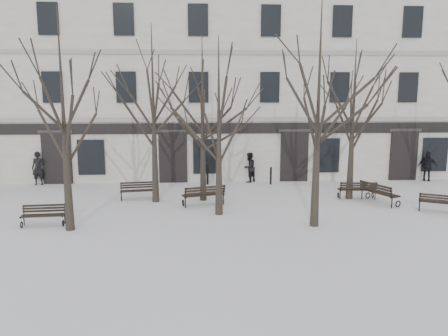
{
  "coord_description": "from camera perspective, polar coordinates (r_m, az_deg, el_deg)",
  "views": [
    {
      "loc": [
        -1.97,
        -16.83,
        5.04
      ],
      "look_at": [
        -0.86,
        3.0,
        1.66
      ],
      "focal_mm": 35.0,
      "sensor_mm": 36.0,
      "label": 1
    }
  ],
  "objects": [
    {
      "name": "bench_1",
      "position": [
        19.89,
        -2.66,
        -3.47
      ],
      "size": [
        2.01,
        1.21,
        0.96
      ],
      "rotation": [
        0.0,
        0.0,
        3.44
      ],
      "color": "black",
      "rests_on": "ground"
    },
    {
      "name": "tree_4",
      "position": [
        20.36,
        -9.26,
        9.69
      ],
      "size": [
        5.7,
        5.7,
        8.14
      ],
      "color": "black",
      "rests_on": "ground"
    },
    {
      "name": "bench_5",
      "position": [
        21.51,
        19.55,
        -3.0
      ],
      "size": [
        1.4,
        2.03,
        0.98
      ],
      "rotation": [
        0.0,
        0.0,
        1.97
      ],
      "color": "black",
      "rests_on": "ground"
    },
    {
      "name": "bench_4",
      "position": [
        22.06,
        17.0,
        -2.68
      ],
      "size": [
        1.81,
        0.77,
        0.89
      ],
      "rotation": [
        0.0,
        0.0,
        3.07
      ],
      "color": "black",
      "rests_on": "ground"
    },
    {
      "name": "bench_3",
      "position": [
        21.53,
        -11.21,
        -2.83
      ],
      "size": [
        1.71,
        0.84,
        0.83
      ],
      "rotation": [
        0.0,
        0.0,
        0.15
      ],
      "color": "black",
      "rests_on": "ground"
    },
    {
      "name": "tree_0",
      "position": [
        16.78,
        -20.39,
        9.05
      ],
      "size": [
        5.64,
        5.64,
        8.05
      ],
      "color": "black",
      "rests_on": "ground"
    },
    {
      "name": "bollard_a",
      "position": [
        24.49,
        -2.17,
        -0.67
      ],
      "size": [
        0.15,
        0.15,
        1.2
      ],
      "color": "black",
      "rests_on": "ground"
    },
    {
      "name": "ground",
      "position": [
        17.68,
        3.35,
        -6.91
      ],
      "size": [
        100.0,
        100.0,
        0.0
      ],
      "primitive_type": "plane",
      "color": "white",
      "rests_on": "ground"
    },
    {
      "name": "pedestrian_c",
      "position": [
        28.11,
        24.94,
        -1.57
      ],
      "size": [
        1.09,
        0.91,
        1.75
      ],
      "primitive_type": "imported",
      "rotation": [
        0.0,
        0.0,
        2.57
      ],
      "color": "black",
      "rests_on": "ground"
    },
    {
      "name": "pedestrian_a",
      "position": [
        26.59,
        -22.98,
        -2.03
      ],
      "size": [
        0.69,
        0.46,
        1.87
      ],
      "primitive_type": "imported",
      "rotation": [
        0.0,
        0.0,
        0.01
      ],
      "color": "black",
      "rests_on": "ground"
    },
    {
      "name": "pedestrian_b",
      "position": [
        25.28,
        3.29,
        -1.85
      ],
      "size": [
        1.06,
        1.05,
        1.72
      ],
      "primitive_type": "imported",
      "rotation": [
        0.0,
        0.0,
        3.92
      ],
      "color": "black",
      "rests_on": "ground"
    },
    {
      "name": "tree_2",
      "position": [
        16.63,
        12.3,
        10.38
      ],
      "size": [
        5.94,
        5.94,
        8.49
      ],
      "color": "black",
      "rests_on": "ground"
    },
    {
      "name": "bench_0",
      "position": [
        18.33,
        -22.52,
        -5.62
      ],
      "size": [
        1.65,
        0.72,
        0.81
      ],
      "rotation": [
        0.0,
        0.0,
        0.08
      ],
      "color": "black",
      "rests_on": "ground"
    },
    {
      "name": "building",
      "position": [
        29.86,
        0.58,
        10.59
      ],
      "size": [
        40.4,
        10.2,
        11.4
      ],
      "color": "beige",
      "rests_on": "ground"
    },
    {
      "name": "tree_1",
      "position": [
        17.92,
        -0.69,
        8.22
      ],
      "size": [
        5.14,
        5.14,
        7.34
      ],
      "color": "black",
      "rests_on": "ground"
    },
    {
      "name": "tree_5",
      "position": [
        20.41,
        -2.83,
        8.98
      ],
      "size": [
        5.37,
        5.37,
        7.68
      ],
      "color": "black",
      "rests_on": "ground"
    },
    {
      "name": "tree_6",
      "position": [
        21.57,
        16.59,
        8.4
      ],
      "size": [
        5.28,
        5.28,
        7.54
      ],
      "color": "black",
      "rests_on": "ground"
    },
    {
      "name": "bollard_b",
      "position": [
        24.65,
        6.14,
        -0.92
      ],
      "size": [
        0.13,
        0.13,
        0.99
      ],
      "color": "black",
      "rests_on": "ground"
    },
    {
      "name": "bench_2",
      "position": [
        20.88,
        26.41,
        -4.02
      ],
      "size": [
        1.75,
        1.33,
        0.85
      ],
      "rotation": [
        0.0,
        0.0,
        2.64
      ],
      "color": "black",
      "rests_on": "ground"
    }
  ]
}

